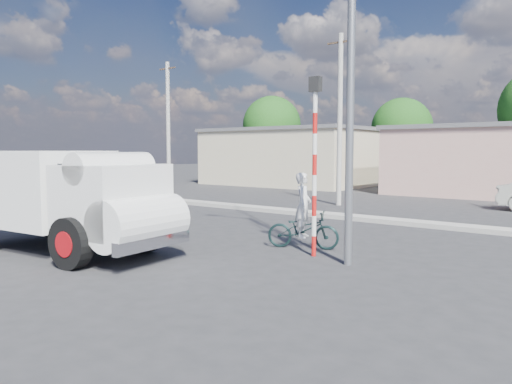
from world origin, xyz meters
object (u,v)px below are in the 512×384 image
Objects in this scene: truck at (66,197)px; bicycle at (303,230)px; traffic_pole at (315,151)px; streetlight at (345,44)px; cyclist at (303,216)px.

bicycle is at bearing 37.78° from truck.
streetlight reaches higher than traffic_pole.
streetlight reaches higher than truck.
cyclist is 0.19× the size of streetlight.
cyclist is at bearing 139.05° from traffic_pole.
streetlight reaches higher than bicycle.
traffic_pole is (5.14, 3.56, 1.16)m from truck.
bicycle is 2.31m from traffic_pole.
bicycle is 1.11× the size of cyclist.
traffic_pole is (0.74, -0.64, 1.74)m from cyclist.
traffic_pole is 2.56m from streetlight.
truck reaches higher than bicycle.
truck is 7.75m from streetlight.
traffic_pole is at bearing -153.14° from bicycle.
cyclist is at bearing 37.78° from truck.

